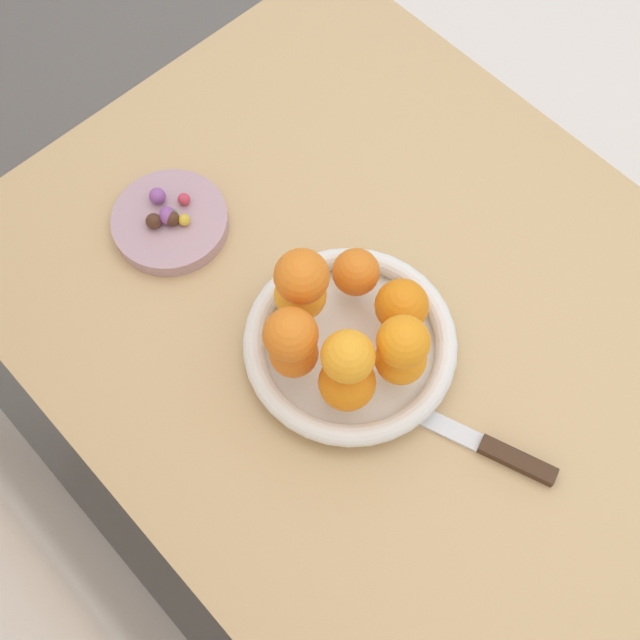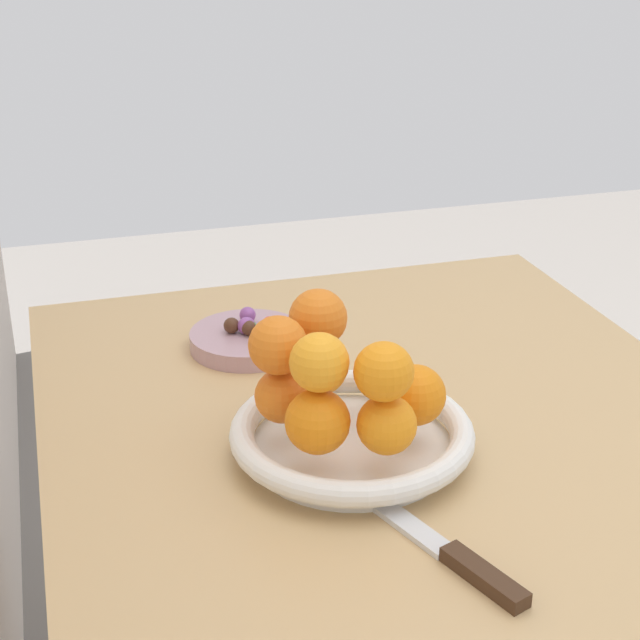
{
  "view_description": "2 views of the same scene",
  "coord_description": "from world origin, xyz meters",
  "px_view_note": "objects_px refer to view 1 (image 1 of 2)",
  "views": [
    {
      "loc": [
        -0.2,
        0.35,
        1.63
      ],
      "look_at": [
        0.08,
        0.09,
        0.82
      ],
      "focal_mm": 45.0,
      "sensor_mm": 36.0,
      "label": 1
    },
    {
      "loc": [
        -0.78,
        0.35,
        1.28
      ],
      "look_at": [
        0.09,
        0.09,
        0.88
      ],
      "focal_mm": 55.0,
      "sensor_mm": 36.0,
      "label": 2
    }
  ],
  "objects_px": {
    "candy_ball_3": "(184,199)",
    "candy_ball_5": "(172,218)",
    "candy_ball_6": "(167,217)",
    "orange_1": "(294,353)",
    "orange_7": "(302,276)",
    "candy_ball_0": "(167,214)",
    "candy_ball_1": "(154,221)",
    "orange_5": "(356,272)",
    "orange_4": "(402,306)",
    "candy_ball_7": "(157,196)",
    "dining_table": "(410,370)",
    "candy_dish": "(170,222)",
    "orange_0": "(300,295)",
    "fruit_bowl": "(350,344)",
    "candy_ball_2": "(172,214)",
    "orange_3": "(401,359)",
    "orange_2": "(347,382)",
    "orange_6": "(348,357)",
    "knife": "(467,437)",
    "orange_8": "(403,342)",
    "candy_ball_4": "(184,220)",
    "orange_9": "(290,335)"
  },
  "relations": [
    {
      "from": "candy_ball_3",
      "to": "knife",
      "type": "distance_m",
      "value": 0.46
    },
    {
      "from": "candy_dish",
      "to": "candy_ball_5",
      "type": "height_order",
      "value": "candy_ball_5"
    },
    {
      "from": "dining_table",
      "to": "orange_6",
      "type": "height_order",
      "value": "orange_6"
    },
    {
      "from": "orange_9",
      "to": "orange_3",
      "type": "bearing_deg",
      "value": -135.31
    },
    {
      "from": "orange_4",
      "to": "candy_ball_3",
      "type": "relative_size",
      "value": 3.9
    },
    {
      "from": "candy_dish",
      "to": "orange_0",
      "type": "height_order",
      "value": "orange_0"
    },
    {
      "from": "candy_ball_1",
      "to": "orange_1",
      "type": "bearing_deg",
      "value": 179.64
    },
    {
      "from": "orange_3",
      "to": "candy_ball_0",
      "type": "height_order",
      "value": "orange_3"
    },
    {
      "from": "orange_5",
      "to": "candy_ball_6",
      "type": "relative_size",
      "value": 2.69
    },
    {
      "from": "candy_ball_5",
      "to": "dining_table",
      "type": "bearing_deg",
      "value": -160.7
    },
    {
      "from": "orange_6",
      "to": "orange_7",
      "type": "bearing_deg",
      "value": -15.74
    },
    {
      "from": "candy_ball_7",
      "to": "candy_ball_2",
      "type": "bearing_deg",
      "value": 174.83
    },
    {
      "from": "orange_4",
      "to": "candy_ball_7",
      "type": "bearing_deg",
      "value": 16.74
    },
    {
      "from": "orange_7",
      "to": "candy_ball_6",
      "type": "xyz_separation_m",
      "value": [
        0.22,
        0.03,
        -0.1
      ]
    },
    {
      "from": "orange_0",
      "to": "orange_1",
      "type": "bearing_deg",
      "value": 131.41
    },
    {
      "from": "candy_ball_1",
      "to": "knife",
      "type": "bearing_deg",
      "value": -168.97
    },
    {
      "from": "fruit_bowl",
      "to": "orange_9",
      "type": "distance_m",
      "value": 0.13
    },
    {
      "from": "fruit_bowl",
      "to": "candy_ball_7",
      "type": "distance_m",
      "value": 0.32
    },
    {
      "from": "candy_ball_7",
      "to": "orange_2",
      "type": "bearing_deg",
      "value": 178.38
    },
    {
      "from": "fruit_bowl",
      "to": "candy_ball_5",
      "type": "relative_size",
      "value": 13.03
    },
    {
      "from": "orange_7",
      "to": "orange_9",
      "type": "bearing_deg",
      "value": 127.22
    },
    {
      "from": "candy_ball_6",
      "to": "orange_0",
      "type": "bearing_deg",
      "value": -170.53
    },
    {
      "from": "dining_table",
      "to": "candy_ball_0",
      "type": "height_order",
      "value": "candy_ball_0"
    },
    {
      "from": "orange_5",
      "to": "orange_6",
      "type": "distance_m",
      "value": 0.15
    },
    {
      "from": "orange_5",
      "to": "orange_6",
      "type": "relative_size",
      "value": 0.99
    },
    {
      "from": "orange_3",
      "to": "candy_ball_2",
      "type": "height_order",
      "value": "orange_3"
    },
    {
      "from": "candy_ball_1",
      "to": "candy_ball_0",
      "type": "bearing_deg",
      "value": -103.0
    },
    {
      "from": "candy_ball_0",
      "to": "candy_ball_6",
      "type": "distance_m",
      "value": 0.0
    },
    {
      "from": "candy_ball_3",
      "to": "candy_ball_5",
      "type": "bearing_deg",
      "value": 113.47
    },
    {
      "from": "orange_2",
      "to": "orange_5",
      "type": "xyz_separation_m",
      "value": [
        0.09,
        -0.1,
        -0.0
      ]
    },
    {
      "from": "candy_ball_2",
      "to": "orange_3",
      "type": "bearing_deg",
      "value": -170.78
    },
    {
      "from": "candy_dish",
      "to": "orange_1",
      "type": "bearing_deg",
      "value": 175.22
    },
    {
      "from": "fruit_bowl",
      "to": "candy_ball_4",
      "type": "relative_size",
      "value": 16.36
    },
    {
      "from": "orange_1",
      "to": "candy_ball_3",
      "type": "distance_m",
      "value": 0.27
    },
    {
      "from": "candy_ball_4",
      "to": "candy_ball_2",
      "type": "bearing_deg",
      "value": 20.13
    },
    {
      "from": "dining_table",
      "to": "candy_ball_6",
      "type": "height_order",
      "value": "candy_ball_6"
    },
    {
      "from": "candy_ball_7",
      "to": "candy_ball_0",
      "type": "bearing_deg",
      "value": 165.5
    },
    {
      "from": "orange_3",
      "to": "orange_5",
      "type": "relative_size",
      "value": 1.04
    },
    {
      "from": "orange_5",
      "to": "candy_ball_7",
      "type": "distance_m",
      "value": 0.28
    },
    {
      "from": "candy_ball_3",
      "to": "candy_ball_6",
      "type": "relative_size",
      "value": 0.76
    },
    {
      "from": "dining_table",
      "to": "candy_ball_3",
      "type": "relative_size",
      "value": 68.6
    },
    {
      "from": "orange_3",
      "to": "orange_6",
      "type": "relative_size",
      "value": 1.02
    },
    {
      "from": "orange_6",
      "to": "orange_8",
      "type": "xyz_separation_m",
      "value": [
        -0.03,
        -0.05,
        -0.01
      ]
    },
    {
      "from": "orange_0",
      "to": "candy_ball_3",
      "type": "distance_m",
      "value": 0.22
    },
    {
      "from": "candy_ball_1",
      "to": "candy_ball_6",
      "type": "bearing_deg",
      "value": -111.9
    },
    {
      "from": "candy_ball_5",
      "to": "candy_ball_6",
      "type": "distance_m",
      "value": 0.01
    },
    {
      "from": "candy_ball_6",
      "to": "candy_ball_3",
      "type": "bearing_deg",
      "value": -77.29
    },
    {
      "from": "orange_2",
      "to": "orange_8",
      "type": "xyz_separation_m",
      "value": [
        -0.02,
        -0.06,
        0.06
      ]
    },
    {
      "from": "orange_1",
      "to": "orange_7",
      "type": "relative_size",
      "value": 0.91
    },
    {
      "from": "orange_4",
      "to": "candy_ball_5",
      "type": "distance_m",
      "value": 0.32
    }
  ]
}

